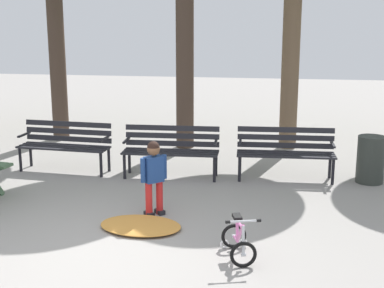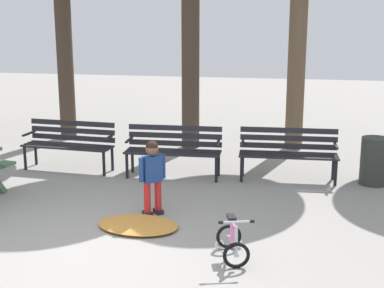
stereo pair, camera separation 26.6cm
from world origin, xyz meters
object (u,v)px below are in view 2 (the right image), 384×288
Objects in this scene: park_bench_far_left at (70,141)px; park_bench_left at (174,147)px; park_bench_right at (288,150)px; child_standing at (152,172)px; trash_bin at (374,161)px; kids_bicycle at (232,241)px.

park_bench_far_left and park_bench_left have the same top height.
park_bench_left is 1.00× the size of park_bench_right.
park_bench_right is at bearing 48.74° from child_standing.
park_bench_far_left is at bearing -178.81° from park_bench_right.
park_bench_left is 1.88m from child_standing.
park_bench_right reaches higher than trash_bin.
park_bench_left is at bearing 113.98° from kids_bicycle.
trash_bin is at bearing 2.68° from park_bench_left.
park_bench_far_left is at bearing 135.95° from child_standing.
park_bench_far_left and park_bench_right have the same top height.
park_bench_far_left is 3.79m from park_bench_right.
park_bench_right is at bearing 179.96° from trash_bin.
park_bench_left is 2.60× the size of kids_bicycle.
park_bench_far_left is 2.80m from child_standing.
child_standing is 1.76m from kids_bicycle.
trash_bin is at bearing -0.04° from park_bench_right.
park_bench_left is at bearing -175.38° from park_bench_right.
park_bench_left is 3.27m from trash_bin.
park_bench_left is at bearing -177.32° from trash_bin.
child_standing is 3.74m from trash_bin.
child_standing is at bearing -44.05° from park_bench_far_left.
trash_bin is (1.91, 3.20, 0.18)m from kids_bicycle.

